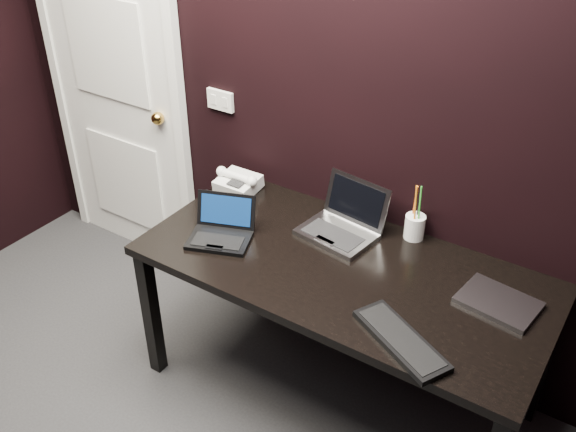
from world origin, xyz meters
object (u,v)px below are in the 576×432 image
Objects in this scene: desk_phone at (238,182)px; pen_cup at (415,226)px; ext_keyboard at (401,340)px; closed_laptop at (498,302)px; netbook at (221,231)px; silver_laptop at (342,225)px; desk at (342,280)px; mobile_phone at (208,205)px; door at (115,85)px.

pen_cup is at bearing 6.05° from desk_phone.
ext_keyboard is 0.45m from closed_laptop.
netbook is 1.27× the size of pen_cup.
desk is at bearing -59.63° from silver_laptop.
mobile_phone is (-0.73, 0.02, 0.12)m from desk.
desk is 0.27m from silver_laptop.
silver_laptop is at bearing -4.45° from desk_phone.
netbook is at bearing 170.05° from ext_keyboard.
door reaches higher than ext_keyboard.
silver_laptop is 3.37× the size of mobile_phone.
desk_phone is at bearing 175.55° from silver_laptop.
closed_laptop is 1.20× the size of pen_cup.
silver_laptop is (1.53, -0.17, -0.26)m from door.
silver_laptop is 1.50× the size of desk_phone.
silver_laptop is at bearing 172.70° from closed_laptop.
desk_phone is at bearing 91.04° from mobile_phone.
door is at bearing 173.71° from silver_laptop.
ext_keyboard is 1.15m from mobile_phone.
desk is 4.06× the size of ext_keyboard.
door is 6.49× the size of netbook.
door is 6.89× the size of closed_laptop.
desk_phone is at bearing 154.53° from ext_keyboard.
silver_laptop is 1.13× the size of closed_laptop.
closed_laptop is 0.51m from pen_cup.
door is 1.82m from pen_cup.
door is at bearing 173.38° from closed_laptop.
desk is 0.49m from ext_keyboard.
desk is 6.56× the size of pen_cup.
silver_laptop reaches higher than netbook.
ext_keyboard is at bearing -43.56° from silver_laptop.
desk_phone is 0.89m from pen_cup.
pen_cup is (-0.45, 0.24, 0.05)m from closed_laptop.
ext_keyboard reaches higher than desk.
desk is 4.82× the size of silver_laptop.
door reaches higher than mobile_phone.
closed_laptop is (0.61, 0.11, 0.09)m from desk.
silver_laptop is at bearing 17.50° from mobile_phone.
pen_cup reaches higher than netbook.
silver_laptop is 1.36× the size of pen_cup.
closed_laptop is 1.32× the size of desk_phone.
pen_cup is (0.28, 0.14, 0.02)m from silver_laptop.
pen_cup is (-0.23, 0.63, 0.05)m from ext_keyboard.
pen_cup reaches higher than desk.
netbook is 0.79× the size of ext_keyboard.
ext_keyboard is (0.39, -0.28, 0.09)m from desk.
mobile_phone is at bearing -21.25° from door.
desk_phone is (-1.12, 0.53, 0.03)m from ext_keyboard.
mobile_phone is at bearing 165.17° from ext_keyboard.
ext_keyboard is at bearing -35.61° from desk.
desk_phone is (-1.34, 0.14, 0.03)m from closed_laptop.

